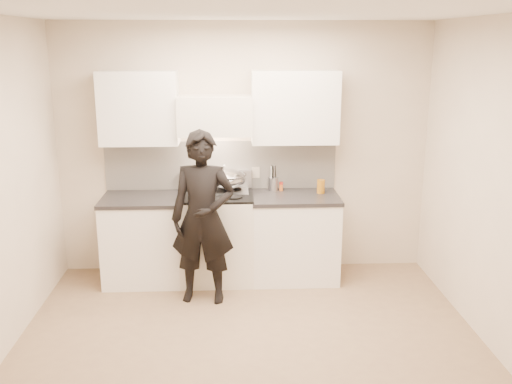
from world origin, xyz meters
TOP-DOWN VIEW (x-y plane):
  - ground_plane at (0.00, 0.00)m, footprint 4.00×4.00m
  - room_shell at (-0.06, 0.37)m, footprint 4.04×3.54m
  - stove at (-0.30, 1.42)m, footprint 0.76×0.65m
  - counter_right at (0.53, 1.43)m, footprint 0.92×0.67m
  - counter_left at (-1.08, 1.43)m, footprint 0.82×0.67m
  - wok at (-0.18, 1.57)m, footprint 0.41×0.51m
  - stock_pot at (-0.46, 1.32)m, footprint 0.33×0.29m
  - utensil_crock at (0.31, 1.63)m, footprint 0.10×0.10m
  - spice_jar at (0.40, 1.62)m, footprint 0.04×0.04m
  - oil_glass at (0.81, 1.50)m, footprint 0.08×0.08m
  - person at (-0.42, 0.91)m, footprint 0.66×0.48m

SIDE VIEW (x-z plane):
  - ground_plane at x=0.00m, z-range 0.00..0.00m
  - counter_right at x=0.53m, z-range 0.00..0.92m
  - counter_left at x=-1.08m, z-range 0.00..0.92m
  - stove at x=-0.30m, z-range 0.00..0.95m
  - person at x=-0.42m, z-range 0.00..1.69m
  - spice_jar at x=0.40m, z-range 0.92..1.02m
  - oil_glass at x=0.81m, z-range 0.92..1.07m
  - utensil_crock at x=0.31m, z-range 0.87..1.14m
  - stock_pot at x=-0.46m, z-range 0.96..1.12m
  - wok at x=-0.18m, z-range 0.90..1.24m
  - room_shell at x=-0.06m, z-range 0.25..2.95m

